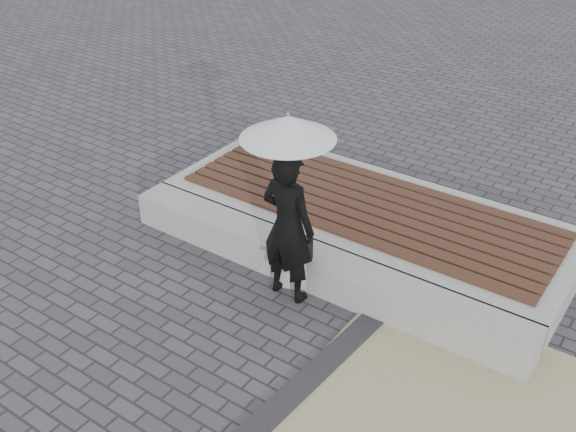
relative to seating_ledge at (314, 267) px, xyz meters
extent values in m
plane|color=#454549|center=(0.00, -1.60, -0.20)|extent=(80.00, 80.00, 0.00)
cube|color=#2B2B2D|center=(0.75, -2.10, -0.18)|extent=(0.61, 5.20, 0.04)
cube|color=#AFAFAA|center=(0.00, 0.00, 0.00)|extent=(5.00, 0.45, 0.40)
cube|color=#ADADA8|center=(0.00, 1.20, 0.00)|extent=(5.00, 2.00, 0.40)
imported|color=black|center=(-0.11, -0.35, 0.67)|extent=(0.65, 0.44, 1.74)
cylinder|color=#B2B2B7|center=(-0.11, -0.35, 1.20)|extent=(0.02, 0.02, 0.95)
cone|color=silver|center=(-0.11, -0.35, 1.79)|extent=(0.95, 0.95, 0.23)
sphere|color=#B2B2B7|center=(-0.11, -0.35, 1.92)|extent=(0.03, 0.03, 0.03)
cube|color=black|center=(-0.14, -0.17, 0.33)|extent=(0.38, 0.16, 0.26)
cube|color=silver|center=(-0.16, -0.20, -0.01)|extent=(0.40, 0.25, 0.39)
cube|color=#F84145|center=(-0.16, -0.25, 0.19)|extent=(0.38, 0.34, 0.01)
camera|label=1|loc=(3.28, -5.24, 4.46)|focal=42.46mm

